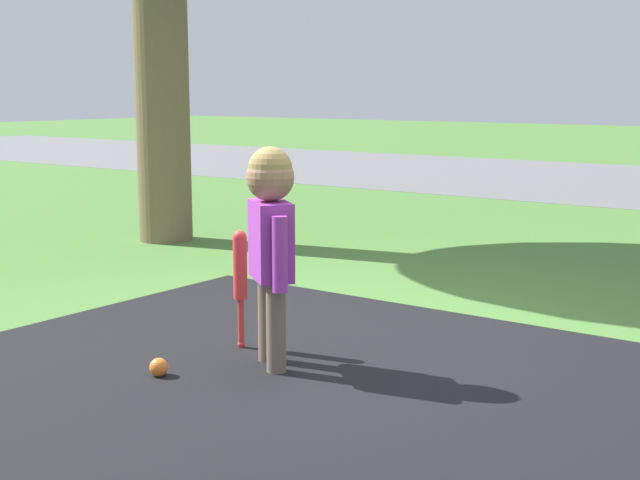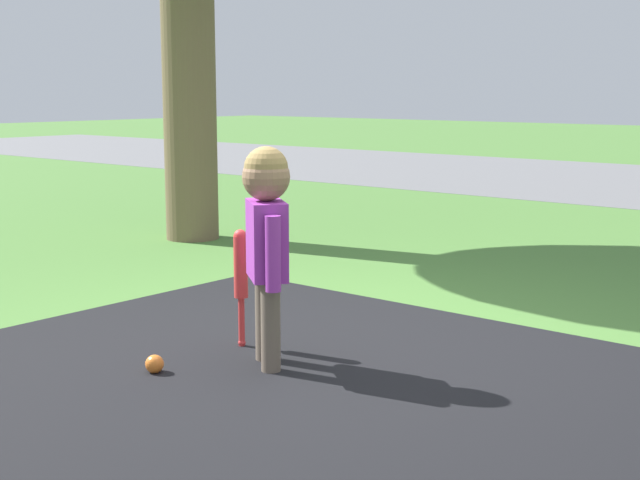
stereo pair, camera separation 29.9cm
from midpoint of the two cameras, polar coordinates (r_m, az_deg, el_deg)
The scene contains 4 objects.
ground_plane at distance 4.75m, azimuth -0.57°, elevation -6.83°, with size 60.00×60.00×0.00m, color #477533.
child at distance 4.27m, azimuth -5.18°, elevation 0.90°, with size 0.36×0.31×1.08m.
baseball_bat at distance 4.66m, azimuth -6.97°, elevation -2.08°, with size 0.07×0.07×0.63m.
sports_ball at distance 4.35m, azimuth -12.24°, elevation -7.99°, with size 0.09×0.09×0.09m.
Camera 1 is at (2.61, -3.74, 1.35)m, focal length 50.00 mm.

